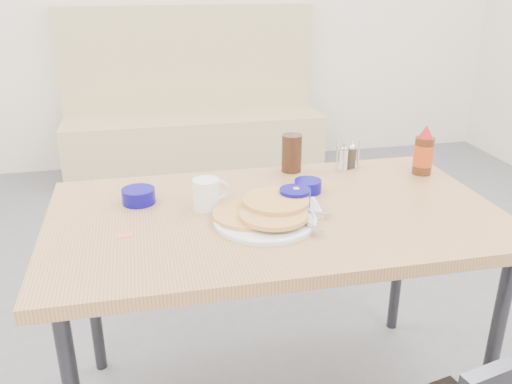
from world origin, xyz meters
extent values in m
cube|color=tan|center=(0.00, 2.72, 0.23)|extent=(1.90, 0.55, 0.45)
cube|color=tan|center=(0.00, 2.94, 0.72)|extent=(1.90, 0.12, 1.00)
cube|color=#2D2D33|center=(0.00, 2.72, 0.04)|extent=(1.90, 0.55, 0.08)
cube|color=tan|center=(0.00, 0.25, 0.74)|extent=(1.40, 0.80, 0.04)
cylinder|color=#2D2D33|center=(0.62, -0.07, 0.36)|extent=(0.04, 0.04, 0.72)
cylinder|color=#2D2D33|center=(-0.62, 0.57, 0.36)|extent=(0.04, 0.04, 0.72)
cylinder|color=#2D2D33|center=(0.62, 0.57, 0.36)|extent=(0.04, 0.04, 0.72)
cylinder|color=white|center=(-0.05, 0.18, 0.77)|extent=(0.31, 0.31, 0.02)
cylinder|color=#E8AF57|center=(-0.10, 0.20, 0.78)|extent=(0.20, 0.20, 0.01)
cylinder|color=#E8AF57|center=(-0.03, 0.15, 0.80)|extent=(0.20, 0.20, 0.01)
cylinder|color=#E8AF57|center=(-0.01, 0.22, 0.81)|extent=(0.20, 0.20, 0.01)
cube|color=silver|center=(0.05, 0.11, 0.78)|extent=(0.07, 0.13, 0.01)
cylinder|color=white|center=(-0.21, 0.32, 0.81)|extent=(0.08, 0.08, 0.10)
cylinder|color=black|center=(-0.21, 0.32, 0.85)|extent=(0.07, 0.07, 0.00)
torus|color=white|center=(-0.16, 0.34, 0.81)|extent=(0.07, 0.04, 0.07)
cube|color=white|center=(0.06, 0.25, 0.76)|extent=(0.18, 0.18, 0.00)
cylinder|color=white|center=(0.06, 0.25, 0.77)|extent=(0.15, 0.15, 0.01)
cylinder|color=#0A0577|center=(0.06, 0.25, 0.80)|extent=(0.10, 0.10, 0.05)
cylinder|color=white|center=(0.06, 0.25, 0.82)|extent=(0.09, 0.09, 0.01)
cube|color=#F4DB60|center=(0.07, 0.26, 0.82)|extent=(0.02, 0.02, 0.01)
cube|color=silver|center=(0.07, 0.19, 0.77)|extent=(0.17, 0.07, 0.00)
cylinder|color=#0A0577|center=(-0.42, 0.41, 0.78)|extent=(0.11, 0.11, 0.05)
cylinder|color=#0A0577|center=(0.15, 0.38, 0.78)|extent=(0.09, 0.09, 0.04)
cylinder|color=#321C10|center=(0.15, 0.59, 0.83)|extent=(0.08, 0.08, 0.14)
cube|color=silver|center=(0.36, 0.57, 0.76)|extent=(0.10, 0.08, 0.00)
cylinder|color=silver|center=(0.33, 0.54, 0.82)|extent=(0.01, 0.01, 0.10)
cylinder|color=silver|center=(0.40, 0.57, 0.82)|extent=(0.01, 0.01, 0.10)
cylinder|color=silver|center=(0.32, 0.58, 0.82)|extent=(0.01, 0.01, 0.10)
cylinder|color=silver|center=(0.39, 0.61, 0.82)|extent=(0.01, 0.01, 0.10)
cylinder|color=silver|center=(0.34, 0.57, 0.80)|extent=(0.03, 0.03, 0.07)
cylinder|color=#3F3326|center=(0.38, 0.58, 0.80)|extent=(0.03, 0.03, 0.07)
cylinder|color=#47230F|center=(0.61, 0.46, 0.83)|extent=(0.07, 0.07, 0.14)
cylinder|color=#C54B17|center=(0.61, 0.46, 0.83)|extent=(0.07, 0.07, 0.08)
cone|color=#B31118|center=(0.61, 0.46, 0.92)|extent=(0.05, 0.05, 0.05)
cube|color=#FF5E54|center=(-0.46, 0.18, 0.76)|extent=(0.05, 0.03, 0.00)
camera|label=1|loc=(-0.39, -1.24, 1.46)|focal=38.00mm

